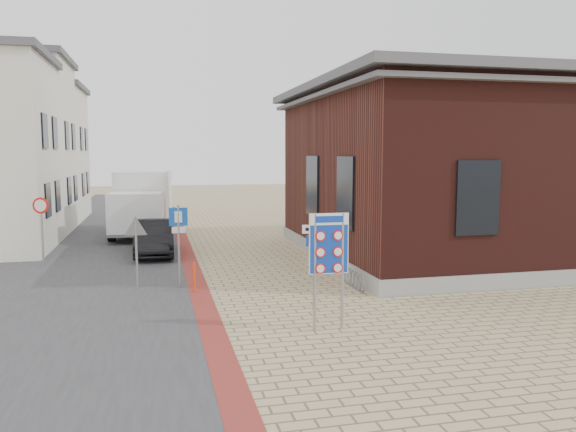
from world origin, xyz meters
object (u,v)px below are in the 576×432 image
sedan (154,237)px  parking_sign (179,231)px  box_truck (142,202)px  bollard (194,277)px  border_sign (329,246)px  essen_sign (314,250)px

sedan → parking_sign: parking_sign is taller
sedan → box_truck: size_ratio=0.68×
sedan → box_truck: box_truck is taller
parking_sign → bollard: (0.40, -0.76, -1.28)m
box_truck → parking_sign: size_ratio=2.50×
sedan → box_truck: (-0.55, 5.72, 0.95)m
box_truck → border_sign: (4.48, -16.70, 0.31)m
border_sign → bollard: border_sign is taller
border_sign → essen_sign: bearing=85.5°
box_truck → essen_sign: 15.61m
parking_sign → bollard: 1.54m
essen_sign → parking_sign: bearing=154.0°
essen_sign → parking_sign: 4.69m
box_truck → bollard: 12.58m
parking_sign → box_truck: bearing=96.1°
box_truck → essen_sign: size_ratio=2.66×
sedan → essen_sign: 10.09m
border_sign → essen_sign: 1.85m
sedan → parking_sign: 6.05m
essen_sign → bollard: (-2.97, 2.50, -1.12)m
border_sign → bollard: (-2.79, 4.30, -1.52)m
sedan → parking_sign: size_ratio=1.70×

